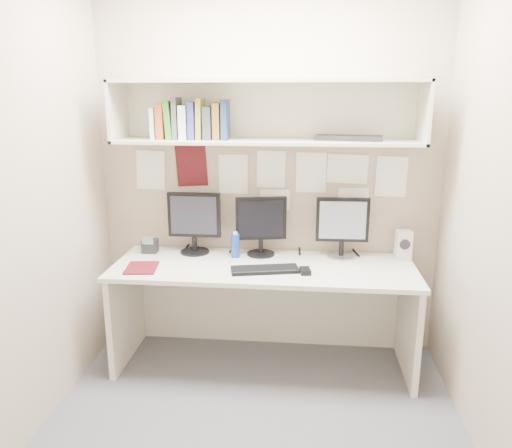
# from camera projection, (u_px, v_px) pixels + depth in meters

# --- Properties ---
(floor) EXTENTS (2.40, 2.00, 0.01)m
(floor) POSITION_uv_depth(u_px,v_px,m) (254.00, 421.00, 2.88)
(floor) COLOR #4E4E54
(floor) RESTS_ON ground
(wall_back) EXTENTS (2.40, 0.02, 2.60)m
(wall_back) POSITION_uv_depth(u_px,v_px,m) (268.00, 172.00, 3.51)
(wall_back) COLOR tan
(wall_back) RESTS_ON ground
(wall_front) EXTENTS (2.40, 0.02, 2.60)m
(wall_front) POSITION_uv_depth(u_px,v_px,m) (220.00, 266.00, 1.59)
(wall_front) COLOR tan
(wall_front) RESTS_ON ground
(wall_left) EXTENTS (0.02, 2.00, 2.60)m
(wall_left) POSITION_uv_depth(u_px,v_px,m) (31.00, 196.00, 2.67)
(wall_left) COLOR tan
(wall_left) RESTS_ON ground
(wall_right) EXTENTS (0.02, 2.00, 2.60)m
(wall_right) POSITION_uv_depth(u_px,v_px,m) (497.00, 206.00, 2.43)
(wall_right) COLOR tan
(wall_right) RESTS_ON ground
(desk) EXTENTS (2.00, 0.70, 0.73)m
(desk) POSITION_uv_depth(u_px,v_px,m) (264.00, 315.00, 3.41)
(desk) COLOR beige
(desk) RESTS_ON floor
(overhead_hutch) EXTENTS (2.00, 0.38, 0.40)m
(overhead_hutch) POSITION_uv_depth(u_px,v_px,m) (267.00, 112.00, 3.27)
(overhead_hutch) COLOR beige
(overhead_hutch) RESTS_ON wall_back
(pinned_papers) EXTENTS (1.92, 0.01, 0.48)m
(pinned_papers) POSITION_uv_depth(u_px,v_px,m) (268.00, 179.00, 3.52)
(pinned_papers) COLOR white
(pinned_papers) RESTS_ON wall_back
(monitor_left) EXTENTS (0.37, 0.21, 0.43)m
(monitor_left) POSITION_uv_depth(u_px,v_px,m) (194.00, 220.00, 3.52)
(monitor_left) COLOR black
(monitor_left) RESTS_ON desk
(monitor_center) EXTENTS (0.36, 0.20, 0.41)m
(monitor_center) POSITION_uv_depth(u_px,v_px,m) (261.00, 223.00, 3.48)
(monitor_center) COLOR black
(monitor_center) RESTS_ON desk
(monitor_right) EXTENTS (0.36, 0.20, 0.42)m
(monitor_right) POSITION_uv_depth(u_px,v_px,m) (342.00, 225.00, 3.42)
(monitor_right) COLOR #A5A5AA
(monitor_right) RESTS_ON desk
(keyboard) EXTENTS (0.45, 0.24, 0.02)m
(keyboard) POSITION_uv_depth(u_px,v_px,m) (265.00, 270.00, 3.20)
(keyboard) COLOR black
(keyboard) RESTS_ON desk
(mouse) EXTENTS (0.08, 0.11, 0.03)m
(mouse) POSITION_uv_depth(u_px,v_px,m) (305.00, 271.00, 3.16)
(mouse) COLOR black
(mouse) RESTS_ON desk
(speaker) EXTENTS (0.11, 0.11, 0.20)m
(speaker) POSITION_uv_depth(u_px,v_px,m) (403.00, 245.00, 3.41)
(speaker) COLOR #B5B5B1
(speaker) RESTS_ON desk
(blue_bottle) EXTENTS (0.06, 0.06, 0.18)m
(blue_bottle) POSITION_uv_depth(u_px,v_px,m) (235.00, 245.00, 3.45)
(blue_bottle) COLOR navy
(blue_bottle) RESTS_ON desk
(maroon_notebook) EXTENTS (0.23, 0.26, 0.01)m
(maroon_notebook) POSITION_uv_depth(u_px,v_px,m) (142.00, 268.00, 3.24)
(maroon_notebook) COLOR #520E14
(maroon_notebook) RESTS_ON desk
(desk_phone) EXTENTS (0.11, 0.10, 0.13)m
(desk_phone) POSITION_uv_depth(u_px,v_px,m) (150.00, 246.00, 3.57)
(desk_phone) COLOR black
(desk_phone) RESTS_ON desk
(book_stack) EXTENTS (0.51, 0.17, 0.27)m
(book_stack) POSITION_uv_depth(u_px,v_px,m) (191.00, 121.00, 3.28)
(book_stack) COLOR silver
(book_stack) RESTS_ON overhead_hutch
(hutch_tray) EXTENTS (0.45, 0.23, 0.03)m
(hutch_tray) POSITION_uv_depth(u_px,v_px,m) (348.00, 138.00, 3.24)
(hutch_tray) COLOR black
(hutch_tray) RESTS_ON overhead_hutch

